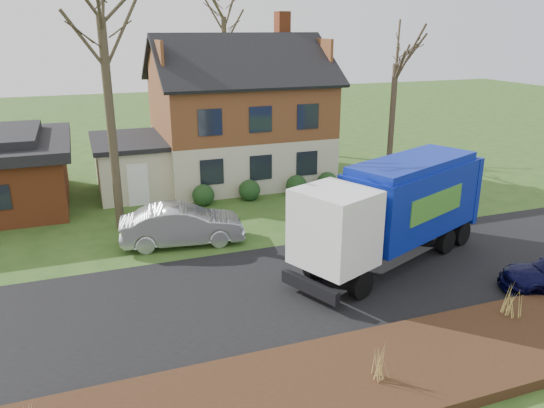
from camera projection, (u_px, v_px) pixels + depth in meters
name	position (u px, v px, depth m)	size (l,w,h in m)	color
ground	(303.00, 286.00, 18.13)	(120.00, 120.00, 0.00)	#2B4E1A
road	(303.00, 285.00, 18.13)	(80.00, 7.00, 0.02)	black
mulch_verge	(387.00, 371.00, 13.37)	(80.00, 3.50, 0.30)	black
main_house	(231.00, 109.00, 29.72)	(12.95, 8.95, 9.26)	beige
garbage_truck	(396.00, 206.00, 19.40)	(9.07, 5.64, 3.79)	black
silver_sedan	(182.00, 225.00, 21.41)	(1.71, 4.90, 1.62)	#A8ABB0
tree_front_east	(398.00, 42.00, 26.82)	(3.41, 3.41, 9.48)	#443628
grass_clump_mid	(380.00, 362.00, 12.73)	(0.33, 0.27, 0.93)	tan
grass_clump_east	(513.00, 302.00, 15.48)	(0.38, 0.31, 0.94)	tan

